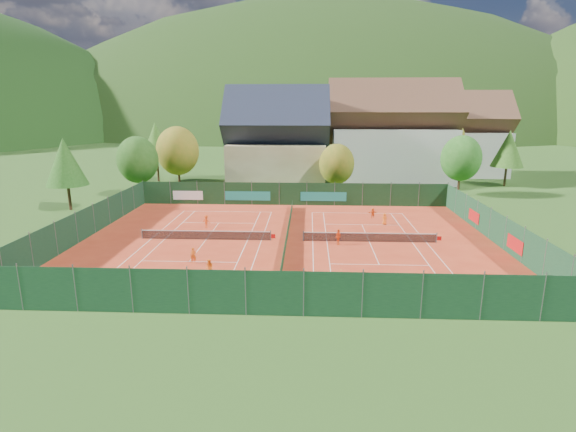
% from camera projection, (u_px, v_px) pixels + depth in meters
% --- Properties ---
extents(ground, '(600.00, 600.00, 0.00)m').
position_uv_depth(ground, '(287.00, 241.00, 43.87)').
color(ground, '#264B17').
rests_on(ground, ground).
extents(clay_pad, '(40.00, 32.00, 0.01)m').
position_uv_depth(clay_pad, '(287.00, 241.00, 43.86)').
color(clay_pad, '#B8341B').
rests_on(clay_pad, ground).
extents(court_markings_left, '(11.03, 23.83, 0.00)m').
position_uv_depth(court_markings_left, '(206.00, 240.00, 44.22)').
color(court_markings_left, white).
rests_on(court_markings_left, ground).
extents(court_markings_right, '(11.03, 23.83, 0.00)m').
position_uv_depth(court_markings_right, '(369.00, 242.00, 43.49)').
color(court_markings_right, white).
rests_on(court_markings_right, ground).
extents(tennis_net_left, '(13.30, 0.10, 1.02)m').
position_uv_depth(tennis_net_left, '(207.00, 235.00, 44.10)').
color(tennis_net_left, '#59595B').
rests_on(tennis_net_left, ground).
extents(tennis_net_right, '(13.30, 0.10, 1.02)m').
position_uv_depth(tennis_net_right, '(371.00, 237.00, 43.37)').
color(tennis_net_right, '#59595B').
rests_on(tennis_net_right, ground).
extents(court_divider, '(0.03, 28.80, 1.00)m').
position_uv_depth(court_divider, '(287.00, 236.00, 43.74)').
color(court_divider, '#14381C').
rests_on(court_divider, ground).
extents(fence_north, '(40.00, 0.10, 3.00)m').
position_uv_depth(fence_north, '(290.00, 194.00, 59.03)').
color(fence_north, '#123319').
rests_on(fence_north, ground).
extents(fence_south, '(40.00, 0.04, 3.00)m').
position_uv_depth(fence_south, '(274.00, 293.00, 27.99)').
color(fence_south, '#14381F').
rests_on(fence_south, ground).
extents(fence_west, '(0.04, 32.00, 3.00)m').
position_uv_depth(fence_west, '(86.00, 223.00, 44.41)').
color(fence_west, '#13341E').
rests_on(fence_west, ground).
extents(fence_east, '(0.09, 32.00, 3.00)m').
position_uv_depth(fence_east, '(497.00, 229.00, 42.64)').
color(fence_east, '#14381F').
rests_on(fence_east, ground).
extents(chalet, '(16.20, 12.00, 16.00)m').
position_uv_depth(chalet, '(277.00, 145.00, 71.47)').
color(chalet, beige).
rests_on(chalet, ground).
extents(hotel_block_a, '(21.60, 11.00, 17.25)m').
position_uv_depth(hotel_block_a, '(391.00, 138.00, 76.24)').
color(hotel_block_a, silver).
rests_on(hotel_block_a, ground).
extents(hotel_block_b, '(17.28, 10.00, 15.50)m').
position_uv_depth(hotel_block_b, '(459.00, 139.00, 83.54)').
color(hotel_block_b, silver).
rests_on(hotel_block_b, ground).
extents(tree_west_front, '(5.72, 5.72, 8.69)m').
position_uv_depth(tree_west_front, '(138.00, 160.00, 62.94)').
color(tree_west_front, '#412517').
rests_on(tree_west_front, ground).
extents(tree_west_mid, '(6.44, 6.44, 9.78)m').
position_uv_depth(tree_west_mid, '(178.00, 151.00, 68.41)').
color(tree_west_mid, '#452918').
rests_on(tree_west_mid, ground).
extents(tree_west_back, '(5.60, 5.60, 10.00)m').
position_uv_depth(tree_west_back, '(156.00, 142.00, 76.28)').
color(tree_west_back, '#402717').
rests_on(tree_west_back, ground).
extents(tree_center, '(5.01, 5.01, 7.60)m').
position_uv_depth(tree_center, '(337.00, 164.00, 63.77)').
color(tree_center, '#4C311B').
rests_on(tree_center, ground).
extents(tree_east_front, '(5.72, 5.72, 8.69)m').
position_uv_depth(tree_east_front, '(461.00, 158.00, 64.73)').
color(tree_east_front, '#4C2F1B').
rests_on(tree_east_front, ground).
extents(tree_east_mid, '(5.04, 5.04, 9.00)m').
position_uv_depth(tree_east_mid, '(508.00, 149.00, 71.86)').
color(tree_east_mid, '#443018').
rests_on(tree_east_mid, ground).
extents(tree_west_side, '(5.04, 5.04, 9.00)m').
position_uv_depth(tree_west_side, '(65.00, 162.00, 55.30)').
color(tree_west_side, '#452818').
rests_on(tree_west_side, ground).
extents(tree_east_back, '(7.15, 7.15, 10.86)m').
position_uv_depth(tree_east_back, '(444.00, 140.00, 79.82)').
color(tree_east_back, '#4A2F1A').
rests_on(tree_east_back, ground).
extents(mountain_backdrop, '(820.00, 530.00, 242.00)m').
position_uv_depth(mountain_backdrop, '(351.00, 192.00, 278.45)').
color(mountain_backdrop, black).
rests_on(mountain_backdrop, ground).
extents(ball_hopper, '(0.34, 0.34, 0.80)m').
position_uv_depth(ball_hopper, '(440.00, 282.00, 32.23)').
color(ball_hopper, slate).
rests_on(ball_hopper, ground).
extents(loose_ball_0, '(0.07, 0.07, 0.07)m').
position_uv_depth(loose_ball_0, '(145.00, 270.00, 36.03)').
color(loose_ball_0, '#CCD833').
rests_on(loose_ball_0, ground).
extents(loose_ball_1, '(0.07, 0.07, 0.07)m').
position_uv_depth(loose_ball_1, '(341.00, 270.00, 36.06)').
color(loose_ball_1, '#CCD833').
rests_on(loose_ball_1, ground).
extents(player_left_near, '(0.55, 0.42, 1.36)m').
position_uv_depth(player_left_near, '(193.00, 255.00, 37.52)').
color(player_left_near, '#CF5312').
rests_on(player_left_near, ground).
extents(player_left_mid, '(0.81, 0.75, 1.33)m').
position_uv_depth(player_left_mid, '(209.00, 268.00, 34.78)').
color(player_left_mid, orange).
rests_on(player_left_mid, ground).
extents(player_left_far, '(1.00, 0.71, 1.40)m').
position_uv_depth(player_left_far, '(206.00, 221.00, 48.35)').
color(player_left_far, '#F64C15').
rests_on(player_left_far, ground).
extents(player_right_near, '(0.80, 0.95, 1.52)m').
position_uv_depth(player_right_near, '(338.00, 237.00, 42.52)').
color(player_right_near, '#E14714').
rests_on(player_right_near, ground).
extents(player_right_far_a, '(0.67, 0.47, 1.31)m').
position_uv_depth(player_right_far_a, '(384.00, 219.00, 49.57)').
color(player_right_far_a, orange).
rests_on(player_right_far_a, ground).
extents(player_right_far_b, '(1.16, 0.51, 1.21)m').
position_uv_depth(player_right_far_b, '(373.00, 213.00, 52.44)').
color(player_right_far_b, '#E75014').
rests_on(player_right_far_b, ground).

